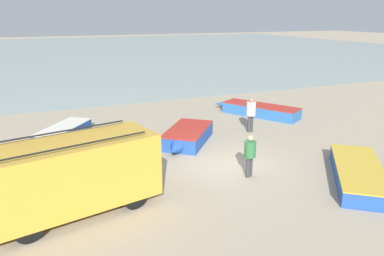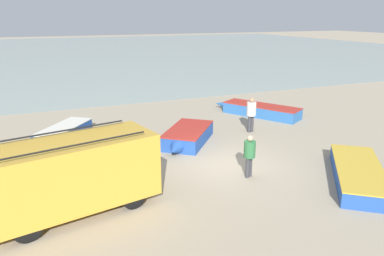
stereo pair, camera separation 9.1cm
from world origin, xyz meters
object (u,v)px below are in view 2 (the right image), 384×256
at_px(parked_van, 71,174).
at_px(fishing_rowboat_1, 358,172).
at_px(fisherman_0, 250,152).
at_px(fisherman_1, 251,112).
at_px(fishing_rowboat_2, 187,136).
at_px(fishing_rowboat_3, 62,132).
at_px(fishing_rowboat_0, 258,110).

bearing_deg(parked_van, fishing_rowboat_1, 158.25).
bearing_deg(fisherman_0, fisherman_1, -54.01).
distance_m(fishing_rowboat_1, fishing_rowboat_2, 7.40).
bearing_deg(parked_van, fishing_rowboat_2, -153.29).
bearing_deg(fisherman_1, fishing_rowboat_3, -118.79).
height_order(fishing_rowboat_1, fishing_rowboat_3, fishing_rowboat_1).
distance_m(fishing_rowboat_0, fisherman_0, 9.04).
xyz_separation_m(parked_van, fishing_rowboat_3, (0.26, 7.75, -0.98)).
xyz_separation_m(fishing_rowboat_0, fishing_rowboat_1, (-1.61, -9.14, -0.04)).
bearing_deg(parked_van, fishing_rowboat_3, -104.41).
bearing_deg(fisherman_1, fishing_rowboat_1, -6.21).
height_order(fishing_rowboat_2, fisherman_0, fisherman_0).
height_order(parked_van, fishing_rowboat_3, parked_van).
bearing_deg(fishing_rowboat_0, fishing_rowboat_1, 139.67).
distance_m(parked_van, fisherman_0, 6.21).
distance_m(parked_van, fishing_rowboat_2, 7.21).
xyz_separation_m(fishing_rowboat_1, fishing_rowboat_3, (-9.46, 9.34, -0.03)).
distance_m(fishing_rowboat_2, fisherman_1, 3.72).
bearing_deg(parked_van, fisherman_0, 168.80).
bearing_deg(fisherman_1, parked_van, -72.97).
bearing_deg(fishing_rowboat_3, fishing_rowboat_0, 126.48).
xyz_separation_m(fishing_rowboat_1, fisherman_1, (-0.54, 6.47, 0.79)).
relative_size(parked_van, fisherman_0, 3.34).
distance_m(parked_van, fishing_rowboat_0, 13.65).
xyz_separation_m(fishing_rowboat_2, fisherman_1, (3.63, 0.36, 0.73)).
bearing_deg(fishing_rowboat_3, fisherman_1, 109.70).
bearing_deg(fishing_rowboat_0, fisherman_1, 110.75).
relative_size(fishing_rowboat_0, fishing_rowboat_1, 1.04).
bearing_deg(fishing_rowboat_3, fishing_rowboat_1, 82.87).
bearing_deg(fisherman_0, fishing_rowboat_1, -138.08).
height_order(fishing_rowboat_0, fisherman_1, fisherman_1).
relative_size(fishing_rowboat_0, fishing_rowboat_2, 1.38).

